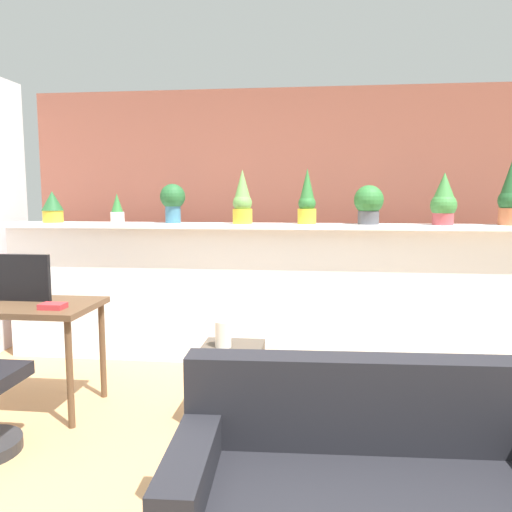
# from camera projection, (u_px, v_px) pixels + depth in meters

# --- Properties ---
(ground_plane) EXTENTS (12.00, 12.00, 0.00)m
(ground_plane) POSITION_uv_depth(u_px,v_px,m) (236.00, 496.00, 2.48)
(ground_plane) COLOR tan
(divider_wall) EXTENTS (4.80, 0.16, 1.21)m
(divider_wall) POSITION_uv_depth(u_px,v_px,m) (270.00, 297.00, 4.38)
(divider_wall) COLOR white
(divider_wall) RESTS_ON ground
(plant_shelf) EXTENTS (4.80, 0.32, 0.04)m
(plant_shelf) POSITION_uv_depth(u_px,v_px,m) (270.00, 226.00, 4.27)
(plant_shelf) COLOR white
(plant_shelf) RESTS_ON divider_wall
(brick_wall_behind) EXTENTS (4.80, 0.10, 2.50)m
(brick_wall_behind) POSITION_uv_depth(u_px,v_px,m) (276.00, 220.00, 4.90)
(brick_wall_behind) COLOR brown
(brick_wall_behind) RESTS_ON ground
(potted_plant_0) EXTENTS (0.19, 0.19, 0.28)m
(potted_plant_0) POSITION_uv_depth(u_px,v_px,m) (53.00, 206.00, 4.44)
(potted_plant_0) COLOR gold
(potted_plant_0) RESTS_ON plant_shelf
(potted_plant_1) EXTENTS (0.12, 0.12, 0.26)m
(potted_plant_1) POSITION_uv_depth(u_px,v_px,m) (117.00, 209.00, 4.40)
(potted_plant_1) COLOR silver
(potted_plant_1) RESTS_ON plant_shelf
(potted_plant_2) EXTENTS (0.22, 0.22, 0.34)m
(potted_plant_2) POSITION_uv_depth(u_px,v_px,m) (173.00, 200.00, 4.36)
(potted_plant_2) COLOR #386B84
(potted_plant_2) RESTS_ON plant_shelf
(potted_plant_3) EXTENTS (0.17, 0.17, 0.46)m
(potted_plant_3) POSITION_uv_depth(u_px,v_px,m) (242.00, 200.00, 4.23)
(potted_plant_3) COLOR gold
(potted_plant_3) RESTS_ON plant_shelf
(potted_plant_4) EXTENTS (0.16, 0.16, 0.47)m
(potted_plant_4) POSITION_uv_depth(u_px,v_px,m) (307.00, 200.00, 4.21)
(potted_plant_4) COLOR gold
(potted_plant_4) RESTS_ON plant_shelf
(potted_plant_5) EXTENTS (0.24, 0.24, 0.33)m
(potted_plant_5) POSITION_uv_depth(u_px,v_px,m) (369.00, 203.00, 4.14)
(potted_plant_5) COLOR #4C4C51
(potted_plant_5) RESTS_ON plant_shelf
(potted_plant_6) EXTENTS (0.21, 0.21, 0.43)m
(potted_plant_6) POSITION_uv_depth(u_px,v_px,m) (444.00, 200.00, 4.05)
(potted_plant_6) COLOR #B7474C
(potted_plant_6) RESTS_ON plant_shelf
(potted_plant_7) EXTENTS (0.20, 0.20, 0.54)m
(potted_plant_7) POSITION_uv_depth(u_px,v_px,m) (511.00, 194.00, 4.02)
(potted_plant_7) COLOR #C66B42
(potted_plant_7) RESTS_ON plant_shelf
(desk) EXTENTS (1.10, 0.60, 0.75)m
(desk) POSITION_uv_depth(u_px,v_px,m) (16.00, 315.00, 3.44)
(desk) COLOR brown
(desk) RESTS_ON ground
(tv_monitor) EXTENTS (0.40, 0.04, 0.33)m
(tv_monitor) POSITION_uv_depth(u_px,v_px,m) (22.00, 278.00, 3.49)
(tv_monitor) COLOR black
(tv_monitor) RESTS_ON desk
(side_cube_shelf) EXTENTS (0.40, 0.41, 0.50)m
(side_cube_shelf) POSITION_uv_depth(u_px,v_px,m) (232.00, 384.00, 3.30)
(side_cube_shelf) COLOR #4C4238
(side_cube_shelf) RESTS_ON ground
(vase_on_shelf) EXTENTS (0.11, 0.11, 0.17)m
(vase_on_shelf) POSITION_uv_depth(u_px,v_px,m) (223.00, 334.00, 3.26)
(vase_on_shelf) COLOR silver
(vase_on_shelf) RESTS_ON side_cube_shelf
(book_on_desk) EXTENTS (0.16, 0.11, 0.04)m
(book_on_desk) POSITION_uv_depth(u_px,v_px,m) (53.00, 306.00, 3.26)
(book_on_desk) COLOR #B22D33
(book_on_desk) RESTS_ON desk
(couch) EXTENTS (1.59, 0.83, 0.80)m
(couch) POSITION_uv_depth(u_px,v_px,m) (374.00, 507.00, 1.93)
(couch) COLOR black
(couch) RESTS_ON ground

